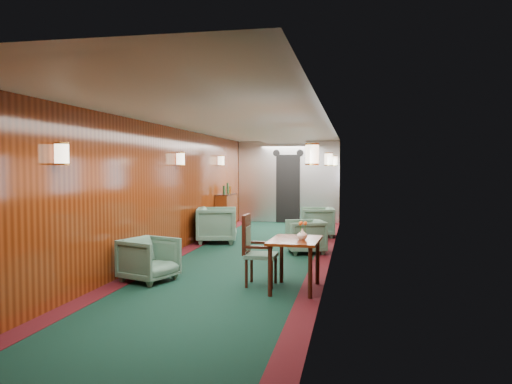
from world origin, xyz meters
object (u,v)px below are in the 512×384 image
(armchair_left_far, at_px, (217,225))
(armchair_right_near, at_px, (305,236))
(armchair_left_near, at_px, (149,259))
(armchair_right_far, at_px, (317,222))
(dining_table, at_px, (295,247))
(side_chair, at_px, (255,247))
(credenza, at_px, (226,212))

(armchair_left_far, relative_size, armchair_right_near, 1.22)
(armchair_left_near, height_order, armchair_right_far, armchair_right_far)
(dining_table, height_order, side_chair, side_chair)
(side_chair, bearing_deg, armchair_left_near, -177.97)
(armchair_left_near, xyz_separation_m, armchair_left_far, (-0.02, 3.70, 0.07))
(credenza, height_order, armchair_left_near, credenza)
(dining_table, relative_size, side_chair, 0.95)
(dining_table, height_order, armchair_right_near, dining_table)
(side_chair, relative_size, credenza, 0.81)
(armchair_left_near, bearing_deg, armchair_right_far, -2.69)
(dining_table, xyz_separation_m, credenza, (-2.47, 5.87, -0.09))
(dining_table, bearing_deg, side_chair, 166.36)
(armchair_left_near, distance_m, armchair_left_far, 3.70)
(side_chair, height_order, armchair_right_near, side_chair)
(armchair_right_near, distance_m, armchair_right_far, 2.27)
(credenza, height_order, armchair_right_far, credenza)
(armchair_right_near, bearing_deg, armchair_right_far, 160.37)
(credenza, relative_size, armchair_right_near, 1.75)
(credenza, relative_size, armchair_left_far, 1.44)
(credenza, bearing_deg, armchair_left_far, -80.87)
(armchair_left_near, relative_size, armchair_right_far, 0.90)
(side_chair, xyz_separation_m, armchair_right_far, (0.51, 4.99, -0.19))
(dining_table, relative_size, armchair_left_far, 1.11)
(credenza, xyz_separation_m, armchair_right_far, (2.40, -0.71, -0.14))
(side_chair, relative_size, armchair_right_near, 1.41)
(dining_table, bearing_deg, armchair_right_far, 93.28)
(dining_table, xyz_separation_m, armchair_left_near, (-2.12, 0.12, -0.26))
(side_chair, distance_m, armchair_right_far, 5.02)
(credenza, height_order, armchair_left_far, credenza)
(dining_table, bearing_deg, armchair_left_near, 179.24)
(armchair_right_near, bearing_deg, side_chair, -27.41)
(credenza, distance_m, armchair_left_near, 5.76)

